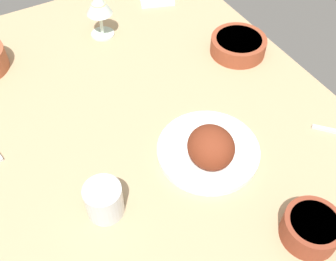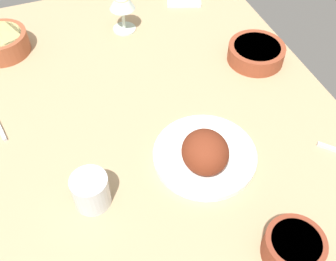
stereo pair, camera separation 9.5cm
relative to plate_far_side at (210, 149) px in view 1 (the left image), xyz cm
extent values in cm
cube|color=tan|center=(-10.29, -4.85, -5.47)|extent=(140.00, 90.00, 4.00)
cylinder|color=white|center=(-1.38, 0.75, -2.67)|extent=(23.62, 23.62, 1.60)
ellipsoid|color=maroon|center=(1.22, -0.66, 2.36)|extent=(10.86, 10.13, 9.19)
cylinder|color=brown|center=(-28.11, 28.19, -1.10)|extent=(15.79, 15.79, 4.75)
cylinder|color=#9E3314|center=(-28.11, 28.19, 0.78)|extent=(12.94, 12.94, 1.00)
cylinder|color=brown|center=(25.55, 6.76, -0.66)|extent=(11.34, 11.34, 5.63)
cylinder|color=#4C192D|center=(25.55, 6.76, 1.66)|extent=(9.30, 9.30, 1.00)
cylinder|color=silver|center=(-54.96, -2.46, -3.22)|extent=(7.00, 7.00, 0.50)
cylinder|color=silver|center=(-54.96, -2.46, 0.53)|extent=(1.00, 1.00, 7.00)
cone|color=silver|center=(-54.96, -2.46, 7.28)|extent=(7.60, 7.60, 6.50)
cylinder|color=beige|center=(-54.96, -2.46, 5.83)|extent=(4.18, 4.18, 2.80)
cylinder|color=silver|center=(0.82, -25.80, 0.39)|extent=(7.74, 7.74, 7.73)
camera|label=1|loc=(43.62, -35.14, 71.03)|focal=43.25mm
camera|label=2|loc=(47.63, -26.50, 71.03)|focal=43.25mm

